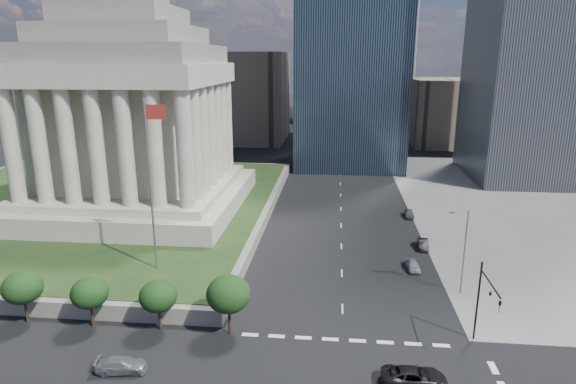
# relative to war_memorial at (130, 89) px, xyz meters

# --- Properties ---
(ground) EXTENTS (500.00, 500.00, 0.00)m
(ground) POSITION_rel_war_memorial_xyz_m (34.00, 52.00, -21.40)
(ground) COLOR black
(ground) RESTS_ON ground
(plaza_terrace) EXTENTS (66.00, 70.00, 1.80)m
(plaza_terrace) POSITION_rel_war_memorial_xyz_m (-11.00, 2.00, -20.50)
(plaza_terrace) COLOR #666357
(plaza_terrace) RESTS_ON ground
(plaza_lawn) EXTENTS (64.00, 68.00, 0.10)m
(plaza_lawn) POSITION_rel_war_memorial_xyz_m (-11.00, 2.00, -19.55)
(plaza_lawn) COLOR #1A3214
(plaza_lawn) RESTS_ON plaza_terrace
(war_memorial) EXTENTS (34.00, 34.00, 39.00)m
(war_memorial) POSITION_rel_war_memorial_xyz_m (0.00, 0.00, 0.00)
(war_memorial) COLOR gray
(war_memorial) RESTS_ON plaza_lawn
(flagpole) EXTENTS (2.52, 0.24, 20.00)m
(flagpole) POSITION_rel_war_memorial_xyz_m (12.17, -24.00, -8.29)
(flagpole) COLOR slate
(flagpole) RESTS_ON plaza_lawn
(midrise_glass) EXTENTS (26.00, 26.00, 60.00)m
(midrise_glass) POSITION_rel_war_memorial_xyz_m (36.00, 47.00, 8.60)
(midrise_glass) COLOR black
(midrise_glass) RESTS_ON ground
(building_filler_ne) EXTENTS (20.00, 30.00, 20.00)m
(building_filler_ne) POSITION_rel_war_memorial_xyz_m (66.00, 82.00, -11.40)
(building_filler_ne) COLOR brown
(building_filler_ne) RESTS_ON ground
(building_filler_nw) EXTENTS (24.00, 30.00, 28.00)m
(building_filler_nw) POSITION_rel_war_memorial_xyz_m (4.00, 82.00, -7.40)
(building_filler_nw) COLOR brown
(building_filler_nw) RESTS_ON ground
(traffic_signal_ne) EXTENTS (0.30, 5.74, 8.00)m
(traffic_signal_ne) POSITION_rel_war_memorial_xyz_m (46.50, -34.30, -16.15)
(traffic_signal_ne) COLOR black
(traffic_signal_ne) RESTS_ON ground
(street_lamp_north) EXTENTS (2.13, 0.22, 10.00)m
(street_lamp_north) POSITION_rel_war_memorial_xyz_m (47.33, -23.00, -15.74)
(street_lamp_north) COLOR slate
(street_lamp_north) RESTS_ON ground
(pickup_truck) EXTENTS (5.47, 2.71, 1.49)m
(pickup_truck) POSITION_rel_war_memorial_xyz_m (39.75, -40.00, -20.65)
(pickup_truck) COLOR black
(pickup_truck) RESTS_ON ground
(suv_grey) EXTENTS (4.62, 2.41, 1.28)m
(suv_grey) POSITION_rel_war_memorial_xyz_m (15.06, -40.74, -20.76)
(suv_grey) COLOR slate
(suv_grey) RESTS_ON ground
(parked_sedan_near) EXTENTS (3.75, 1.71, 1.25)m
(parked_sedan_near) POSITION_rel_war_memorial_xyz_m (43.00, -17.05, -20.78)
(parked_sedan_near) COLOR #93949B
(parked_sedan_near) RESTS_ON ground
(parked_sedan_mid) EXTENTS (1.67, 3.99, 1.28)m
(parked_sedan_mid) POSITION_rel_war_memorial_xyz_m (45.50, -9.61, -20.76)
(parked_sedan_mid) COLOR black
(parked_sedan_mid) RESTS_ON ground
(parked_sedan_far) EXTENTS (1.66, 3.78, 1.27)m
(parked_sedan_far) POSITION_rel_war_memorial_xyz_m (45.50, 4.43, -20.77)
(parked_sedan_far) COLOR #505157
(parked_sedan_far) RESTS_ON ground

